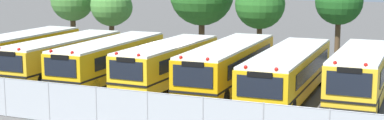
{
  "coord_description": "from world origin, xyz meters",
  "views": [
    {
      "loc": [
        13.77,
        -29.26,
        7.01
      ],
      "look_at": [
        1.53,
        0.0,
        1.6
      ],
      "focal_mm": 53.11,
      "sensor_mm": 36.0,
      "label": 1
    }
  ],
  "objects_px": {
    "school_bus_0": "(17,52)",
    "tree_3": "(260,3)",
    "school_bus_1": "(63,55)",
    "tree_4": "(338,2)",
    "traffic_cone": "(92,115)",
    "school_bus_5": "(288,72)",
    "school_bus_2": "(110,59)",
    "school_bus_4": "(228,65)",
    "tree_1": "(113,6)",
    "school_bus_6": "(361,74)",
    "school_bus_3": "(168,62)"
  },
  "relations": [
    {
      "from": "school_bus_1",
      "to": "school_bus_5",
      "type": "relative_size",
      "value": 0.89
    },
    {
      "from": "school_bus_4",
      "to": "tree_3",
      "type": "xyz_separation_m",
      "value": [
        -1.03,
        9.78,
        2.78
      ]
    },
    {
      "from": "school_bus_0",
      "to": "school_bus_4",
      "type": "distance_m",
      "value": 14.43
    },
    {
      "from": "traffic_cone",
      "to": "tree_1",
      "type": "bearing_deg",
      "value": 117.77
    },
    {
      "from": "school_bus_0",
      "to": "traffic_cone",
      "type": "height_order",
      "value": "school_bus_0"
    },
    {
      "from": "school_bus_1",
      "to": "tree_3",
      "type": "relative_size",
      "value": 1.73
    },
    {
      "from": "school_bus_2",
      "to": "tree_1",
      "type": "height_order",
      "value": "tree_1"
    },
    {
      "from": "tree_4",
      "to": "traffic_cone",
      "type": "relative_size",
      "value": 11.79
    },
    {
      "from": "school_bus_0",
      "to": "tree_1",
      "type": "bearing_deg",
      "value": -95.71
    },
    {
      "from": "school_bus_5",
      "to": "tree_1",
      "type": "height_order",
      "value": "tree_1"
    },
    {
      "from": "school_bus_6",
      "to": "traffic_cone",
      "type": "distance_m",
      "value": 13.62
    },
    {
      "from": "school_bus_5",
      "to": "tree_3",
      "type": "bearing_deg",
      "value": -66.69
    },
    {
      "from": "school_bus_1",
      "to": "school_bus_6",
      "type": "height_order",
      "value": "school_bus_6"
    },
    {
      "from": "school_bus_6",
      "to": "school_bus_2",
      "type": "bearing_deg",
      "value": 1.89
    },
    {
      "from": "school_bus_0",
      "to": "school_bus_4",
      "type": "xyz_separation_m",
      "value": [
        14.43,
        0.21,
        0.06
      ]
    },
    {
      "from": "school_bus_5",
      "to": "tree_4",
      "type": "relative_size",
      "value": 1.91
    },
    {
      "from": "school_bus_5",
      "to": "tree_4",
      "type": "height_order",
      "value": "tree_4"
    },
    {
      "from": "school_bus_2",
      "to": "tree_3",
      "type": "relative_size",
      "value": 1.73
    },
    {
      "from": "tree_1",
      "to": "traffic_cone",
      "type": "height_order",
      "value": "tree_1"
    },
    {
      "from": "school_bus_2",
      "to": "traffic_cone",
      "type": "height_order",
      "value": "school_bus_2"
    },
    {
      "from": "school_bus_2",
      "to": "traffic_cone",
      "type": "xyz_separation_m",
      "value": [
        3.71,
        -7.82,
        -1.1
      ]
    },
    {
      "from": "school_bus_0",
      "to": "school_bus_3",
      "type": "relative_size",
      "value": 1.14
    },
    {
      "from": "school_bus_0",
      "to": "traffic_cone",
      "type": "distance_m",
      "value": 13.44
    },
    {
      "from": "school_bus_0",
      "to": "traffic_cone",
      "type": "relative_size",
      "value": 21.31
    },
    {
      "from": "school_bus_2",
      "to": "tree_1",
      "type": "distance_m",
      "value": 12.61
    },
    {
      "from": "school_bus_3",
      "to": "school_bus_6",
      "type": "relative_size",
      "value": 1.03
    },
    {
      "from": "school_bus_2",
      "to": "school_bus_3",
      "type": "xyz_separation_m",
      "value": [
        3.74,
        0.24,
        -0.0
      ]
    },
    {
      "from": "traffic_cone",
      "to": "school_bus_0",
      "type": "bearing_deg",
      "value": 143.49
    },
    {
      "from": "school_bus_4",
      "to": "school_bus_5",
      "type": "distance_m",
      "value": 3.49
    },
    {
      "from": "school_bus_4",
      "to": "school_bus_6",
      "type": "relative_size",
      "value": 1.17
    },
    {
      "from": "school_bus_5",
      "to": "tree_1",
      "type": "relative_size",
      "value": 2.18
    },
    {
      "from": "tree_3",
      "to": "traffic_cone",
      "type": "xyz_separation_m",
      "value": [
        -2.64,
        -17.96,
        -3.95
      ]
    },
    {
      "from": "tree_4",
      "to": "school_bus_1",
      "type": "bearing_deg",
      "value": -143.01
    },
    {
      "from": "school_bus_2",
      "to": "school_bus_4",
      "type": "bearing_deg",
      "value": -177.88
    },
    {
      "from": "school_bus_4",
      "to": "traffic_cone",
      "type": "height_order",
      "value": "school_bus_4"
    },
    {
      "from": "school_bus_0",
      "to": "tree_4",
      "type": "distance_m",
      "value": 22.05
    },
    {
      "from": "school_bus_2",
      "to": "school_bus_4",
      "type": "height_order",
      "value": "school_bus_4"
    },
    {
      "from": "school_bus_1",
      "to": "school_bus_4",
      "type": "height_order",
      "value": "school_bus_4"
    },
    {
      "from": "school_bus_1",
      "to": "school_bus_5",
      "type": "height_order",
      "value": "school_bus_5"
    },
    {
      "from": "tree_1",
      "to": "school_bus_5",
      "type": "bearing_deg",
      "value": -32.55
    },
    {
      "from": "school_bus_3",
      "to": "school_bus_4",
      "type": "relative_size",
      "value": 0.88
    },
    {
      "from": "school_bus_0",
      "to": "tree_3",
      "type": "bearing_deg",
      "value": -143.9
    },
    {
      "from": "tree_1",
      "to": "traffic_cone",
      "type": "relative_size",
      "value": 10.35
    },
    {
      "from": "tree_3",
      "to": "school_bus_6",
      "type": "bearing_deg",
      "value": -50.06
    },
    {
      "from": "school_bus_1",
      "to": "tree_4",
      "type": "distance_m",
      "value": 19.14
    },
    {
      "from": "school_bus_4",
      "to": "tree_1",
      "type": "height_order",
      "value": "tree_1"
    },
    {
      "from": "school_bus_1",
      "to": "school_bus_2",
      "type": "xyz_separation_m",
      "value": [
        3.55,
        -0.24,
        0.04
      ]
    },
    {
      "from": "tree_4",
      "to": "tree_1",
      "type": "bearing_deg",
      "value": -177.41
    },
    {
      "from": "school_bus_6",
      "to": "school_bus_3",
      "type": "bearing_deg",
      "value": 1.2
    },
    {
      "from": "school_bus_4",
      "to": "tree_4",
      "type": "distance_m",
      "value": 12.35
    }
  ]
}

